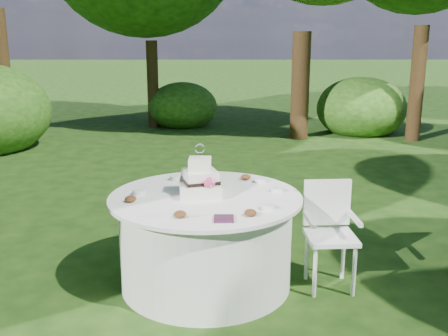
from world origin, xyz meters
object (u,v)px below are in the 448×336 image
at_px(cake, 200,181).
at_px(chair, 329,225).
at_px(napkins, 224,219).
at_px(table, 206,240).

relative_size(cake, chair, 0.49).
bearing_deg(chair, napkins, -146.81).
xyz_separation_m(table, cake, (-0.04, 0.03, 0.50)).
height_order(table, chair, chair).
relative_size(table, chair, 1.78).
bearing_deg(napkins, chair, 33.19).
distance_m(napkins, table, 0.71).
bearing_deg(napkins, table, 104.49).
distance_m(napkins, chair, 1.07).
bearing_deg(table, chair, -0.19).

